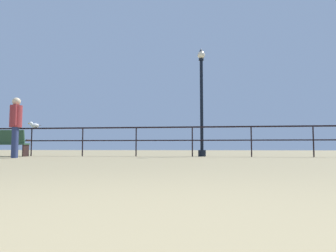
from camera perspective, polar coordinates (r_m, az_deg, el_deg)
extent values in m
cube|color=black|center=(10.12, 4.72, -0.21)|extent=(19.67, 0.05, 0.05)
cube|color=black|center=(10.10, 4.74, -2.78)|extent=(19.67, 0.04, 0.04)
cylinder|color=black|center=(11.92, -24.95, -2.86)|extent=(0.04, 0.04, 1.01)
cylinder|color=black|center=(11.00, -16.23, -3.00)|extent=(0.04, 0.04, 1.01)
cylinder|color=black|center=(10.37, -6.20, -3.08)|extent=(0.04, 0.04, 1.01)
cylinder|color=black|center=(10.10, 4.74, -3.07)|extent=(0.04, 0.04, 1.01)
cylinder|color=black|center=(10.20, 15.85, -2.94)|extent=(0.04, 0.04, 1.01)
cylinder|color=black|center=(10.67, 26.36, -2.71)|extent=(0.04, 0.04, 1.01)
cube|color=#294932|center=(11.62, -29.21, -3.07)|extent=(1.65, 0.58, 0.05)
cube|color=#294932|center=(11.46, -29.67, -1.86)|extent=(1.62, 0.29, 0.48)
cube|color=black|center=(11.25, -25.88, -4.25)|extent=(0.08, 0.39, 0.43)
cube|color=black|center=(11.39, -25.45, -2.48)|extent=(0.06, 0.30, 0.04)
cylinder|color=black|center=(10.30, 6.61, -5.27)|extent=(0.27, 0.27, 0.22)
cylinder|color=black|center=(10.41, 6.53, 4.12)|extent=(0.11, 0.11, 3.17)
cylinder|color=black|center=(10.76, 6.46, 12.67)|extent=(0.18, 0.18, 0.06)
sphere|color=beige|center=(10.81, 6.45, 13.51)|extent=(0.27, 0.27, 0.27)
cone|color=black|center=(10.86, 6.44, 14.43)|extent=(0.13, 0.13, 0.10)
cylinder|color=navy|center=(10.01, -27.47, -2.87)|extent=(0.17, 0.17, 0.92)
cylinder|color=navy|center=(9.84, -27.62, -2.85)|extent=(0.17, 0.17, 0.92)
cylinder|color=maroon|center=(9.97, -27.39, 1.67)|extent=(0.35, 0.35, 0.66)
cylinder|color=maroon|center=(10.20, -27.19, 1.65)|extent=(0.12, 0.12, 0.62)
cylinder|color=maroon|center=(9.74, -27.60, 1.91)|extent=(0.12, 0.12, 0.62)
sphere|color=beige|center=(10.02, -27.31, 4.23)|extent=(0.24, 0.24, 0.24)
ellipsoid|color=white|center=(11.88, -24.39, 0.08)|extent=(0.34, 0.30, 0.16)
ellipsoid|color=gray|center=(11.88, -24.39, 0.19)|extent=(0.29, 0.25, 0.06)
sphere|color=white|center=(11.89, -25.02, 0.44)|extent=(0.13, 0.13, 0.13)
cone|color=gold|center=(11.90, -25.43, 0.45)|extent=(0.07, 0.07, 0.05)
cube|color=gray|center=(11.88, -23.61, 0.09)|extent=(0.13, 0.11, 0.02)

